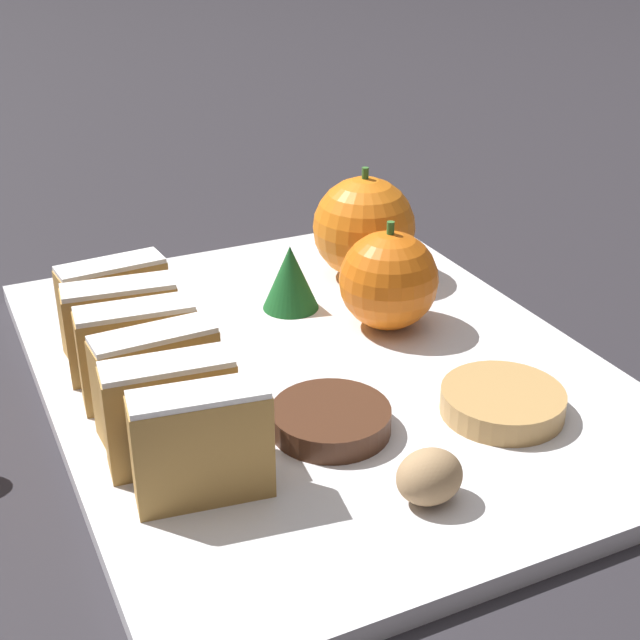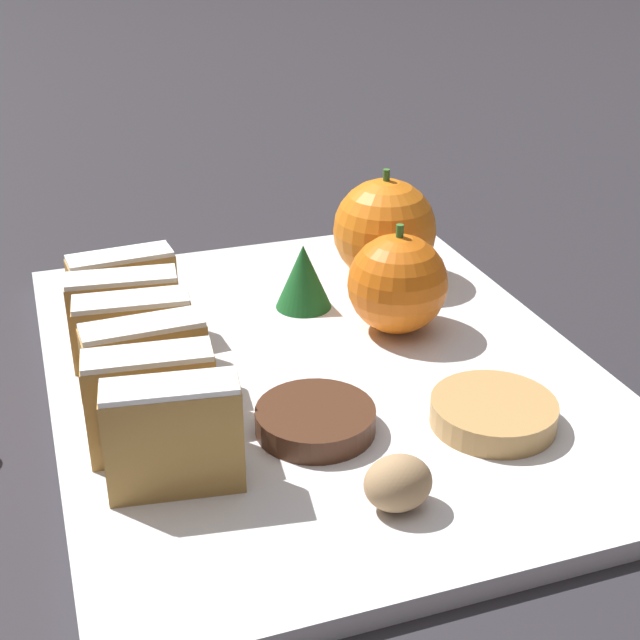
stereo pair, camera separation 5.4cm
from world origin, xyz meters
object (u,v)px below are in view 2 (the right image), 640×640
at_px(orange_near, 384,230).
at_px(chocolate_cookie, 315,420).
at_px(walnut, 398,483).
at_px(orange_far, 398,284).

distance_m(orange_near, chocolate_cookie, 0.22).
bearing_deg(chocolate_cookie, walnut, -77.69).
bearing_deg(walnut, orange_near, 68.92).
distance_m(walnut, chocolate_cookie, 0.08).
xyz_separation_m(walnut, chocolate_cookie, (-0.02, 0.08, -0.01)).
height_order(orange_far, chocolate_cookie, orange_far).
relative_size(orange_near, walnut, 2.49).
height_order(orange_near, chocolate_cookie, orange_near).
xyz_separation_m(orange_far, walnut, (-0.07, -0.17, -0.02)).
xyz_separation_m(orange_near, chocolate_cookie, (-0.12, -0.18, -0.03)).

